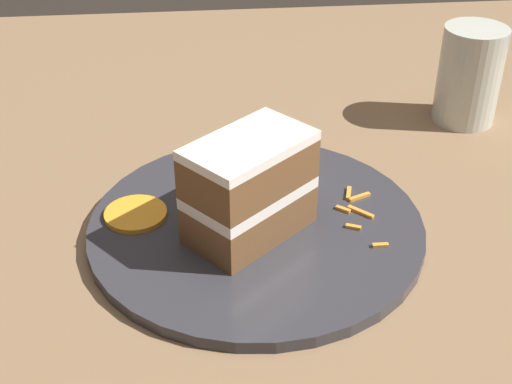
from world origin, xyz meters
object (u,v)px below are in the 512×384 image
object	(u,v)px
orange_garnish	(136,214)
drinking_glass	(468,81)
plate	(256,227)
cream_dollop	(270,149)
cake_slice	(249,188)

from	to	relation	value
orange_garnish	drinking_glass	distance (m)	0.41
plate	cream_dollop	bearing A→B (deg)	-14.61
plate	orange_garnish	xyz separation A→B (m)	(0.02, 0.11, 0.01)
orange_garnish	cream_dollop	bearing A→B (deg)	-63.41
cream_dollop	orange_garnish	distance (m)	0.15
plate	cream_dollop	xyz separation A→B (m)	(0.09, -0.02, 0.03)
cake_slice	drinking_glass	size ratio (longest dim) A/B	1.11
cream_dollop	drinking_glass	size ratio (longest dim) A/B	0.51
cake_slice	orange_garnish	bearing A→B (deg)	30.80
cake_slice	cream_dollop	xyz separation A→B (m)	(0.10, -0.03, -0.02)
orange_garnish	drinking_glass	bearing A→B (deg)	-64.43
cake_slice	drinking_glass	xyz separation A→B (m)	(0.21, -0.27, -0.01)
cake_slice	cream_dollop	distance (m)	0.11
drinking_glass	orange_garnish	bearing A→B (deg)	115.57
cream_dollop	drinking_glass	world-z (taller)	drinking_glass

